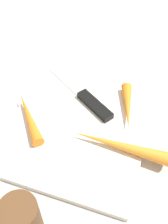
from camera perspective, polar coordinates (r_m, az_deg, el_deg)
name	(u,v)px	position (r m, az deg, el deg)	size (l,w,h in m)	color
ground_plane	(84,116)	(0.55, 0.00, -0.82)	(1.40, 1.40, 0.00)	#ADA8A0
cutting_board	(84,114)	(0.55, 0.00, -0.41)	(0.36, 0.26, 0.01)	silver
knife	(91,102)	(0.56, 1.40, 2.16)	(0.13, 0.18, 0.01)	#B7B7BC
carrot_longest	(119,145)	(0.48, 7.24, -6.89)	(0.02, 0.02, 0.18)	orange
carrot_medium	(29,117)	(0.53, -11.46, -0.97)	(0.02, 0.02, 0.13)	orange
carrot_shortest	(128,106)	(0.55, 9.08, 1.27)	(0.02, 0.02, 0.11)	orange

